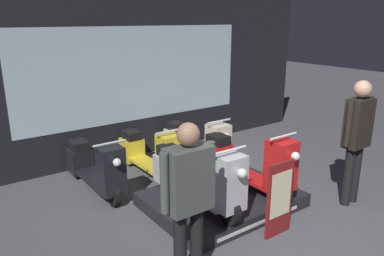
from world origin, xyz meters
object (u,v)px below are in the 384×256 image
scooter_backrow_1 (150,154)px  person_left_browsing (188,192)px  scooter_display_left (197,177)px  person_right_browsing (357,134)px  scooter_display_right (248,162)px  scooter_backrow_2 (196,143)px  price_sign_board (279,199)px  scooter_backrow_0 (95,167)px

scooter_backrow_1 → person_left_browsing: person_left_browsing is taller
scooter_display_left → scooter_backrow_1: size_ratio=1.00×
scooter_display_left → person_left_browsing: 1.33m
scooter_display_left → person_right_browsing: (1.98, -0.96, 0.47)m
scooter_display_right → person_left_browsing: person_left_browsing is taller
person_right_browsing → scooter_backrow_1: bearing=125.8°
person_left_browsing → person_right_browsing: person_right_browsing is taller
person_left_browsing → scooter_display_right: bearing=29.3°
scooter_backrow_2 → person_right_browsing: person_right_browsing is taller
scooter_backrow_2 → price_sign_board: (-0.61, -2.47, 0.11)m
scooter_display_right → scooter_backrow_1: scooter_display_right is taller
scooter_display_right → person_right_browsing: bearing=-41.5°
scooter_backrow_1 → price_sign_board: price_sign_board is taller
scooter_backrow_1 → scooter_backrow_2: bearing=0.0°
scooter_display_left → scooter_backrow_0: size_ratio=1.00×
scooter_backrow_0 → scooter_backrow_2: 1.91m
scooter_display_left → person_right_browsing: size_ratio=0.99×
price_sign_board → scooter_backrow_2: bearing=76.2°
scooter_backrow_2 → person_right_browsing: bearing=-71.3°
scooter_backrow_1 → scooter_display_left: bearing=-96.5°
person_right_browsing → scooter_display_left: bearing=154.1°
scooter_display_left → scooter_display_right: (0.89, 0.00, 0.00)m
scooter_display_left → person_left_browsing: person_left_browsing is taller
scooter_display_right → scooter_backrow_1: 1.71m
person_right_browsing → scooter_display_right: bearing=138.5°
scooter_backrow_0 → price_sign_board: (1.30, -2.47, 0.11)m
scooter_backrow_1 → person_right_browsing: person_right_browsing is taller
person_left_browsing → person_right_browsing: size_ratio=0.93×
scooter_display_right → price_sign_board: bearing=-111.8°
scooter_display_right → scooter_display_left: bearing=180.0°
scooter_backrow_1 → scooter_backrow_0: bearing=180.0°
scooter_display_left → scooter_backrow_1: scooter_display_left is taller
scooter_display_right → person_right_browsing: person_right_browsing is taller
person_right_browsing → price_sign_board: person_right_browsing is taller
scooter_display_right → person_left_browsing: size_ratio=1.06×
person_left_browsing → price_sign_board: person_left_browsing is taller
person_left_browsing → person_right_browsing: (2.80, 0.00, 0.06)m
scooter_backrow_0 → scooter_backrow_1: 0.95m
scooter_display_right → scooter_backrow_0: bearing=137.3°
scooter_display_right → scooter_backrow_2: bearing=81.3°
scooter_display_right → scooter_backrow_1: size_ratio=1.00×
scooter_backrow_0 → scooter_backrow_1: (0.95, 0.00, 0.00)m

